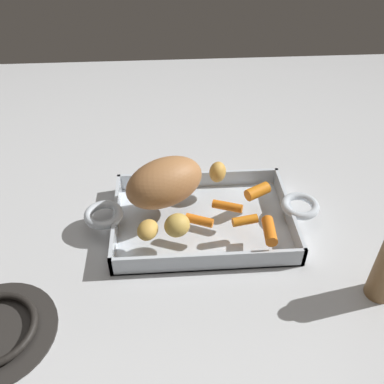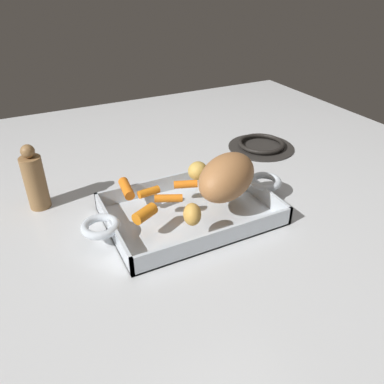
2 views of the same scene
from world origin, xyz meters
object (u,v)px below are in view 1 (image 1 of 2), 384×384
at_px(baby_carrot_long, 227,206).
at_px(potato_corner, 218,172).
at_px(baby_carrot_short, 257,191).
at_px(pork_roast, 165,182).
at_px(baby_carrot_center_right, 199,220).
at_px(potato_near_roast, 148,230).
at_px(baby_carrot_southwest, 269,231).
at_px(potato_golden_large, 177,225).
at_px(baby_carrot_southeast, 245,220).
at_px(roasting_dish, 203,219).

relative_size(baby_carrot_long, potato_corner, 1.32).
distance_m(baby_carrot_long, baby_carrot_short, 0.07).
relative_size(pork_roast, baby_carrot_center_right, 3.05).
xyz_separation_m(pork_roast, potato_near_roast, (0.03, 0.09, -0.03)).
bearing_deg(baby_carrot_southwest, baby_carrot_long, -47.71).
distance_m(baby_carrot_short, potato_golden_large, 0.19).
bearing_deg(baby_carrot_short, potato_corner, -37.10).
bearing_deg(baby_carrot_long, potato_corner, -84.44).
distance_m(baby_carrot_southeast, potato_near_roast, 0.18).
distance_m(baby_carrot_southwest, potato_near_roast, 0.21).
bearing_deg(baby_carrot_southwest, potato_corner, -65.43).
bearing_deg(potato_golden_large, baby_carrot_southwest, 175.05).
height_order(baby_carrot_long, baby_carrot_southwest, baby_carrot_southwest).
xyz_separation_m(roasting_dish, baby_carrot_short, (-0.11, -0.03, 0.04)).
height_order(pork_roast, baby_carrot_southeast, pork_roast).
xyz_separation_m(baby_carrot_long, potato_golden_large, (0.10, 0.06, 0.01)).
height_order(baby_carrot_short, potato_golden_large, potato_golden_large).
xyz_separation_m(roasting_dish, baby_carrot_southeast, (-0.07, 0.05, 0.04)).
height_order(baby_carrot_long, baby_carrot_short, baby_carrot_short).
height_order(baby_carrot_short, potato_near_roast, potato_near_roast).
relative_size(roasting_dish, baby_carrot_short, 9.31).
bearing_deg(baby_carrot_long, baby_carrot_center_right, 32.19).
bearing_deg(baby_carrot_center_right, potato_near_roast, 15.04).
xyz_separation_m(roasting_dish, potato_near_roast, (0.10, 0.07, 0.05)).
distance_m(potato_near_roast, potato_golden_large, 0.05).
xyz_separation_m(baby_carrot_center_right, baby_carrot_short, (-0.12, -0.07, 0.00)).
xyz_separation_m(roasting_dish, baby_carrot_southwest, (-0.11, 0.08, 0.04)).
bearing_deg(potato_corner, baby_carrot_short, 142.90).
distance_m(pork_roast, potato_corner, 0.12).
distance_m(pork_roast, baby_carrot_center_right, 0.10).
bearing_deg(potato_near_roast, baby_carrot_long, -157.98).
distance_m(pork_roast, baby_carrot_long, 0.13).
height_order(baby_carrot_southeast, baby_carrot_southwest, baby_carrot_southwest).
relative_size(baby_carrot_long, baby_carrot_southwest, 0.94).
height_order(baby_carrot_southwest, potato_golden_large, potato_golden_large).
bearing_deg(baby_carrot_long, roasting_dish, -11.85).
bearing_deg(pork_roast, roasting_dish, 161.25).
bearing_deg(potato_corner, potato_golden_large, 59.17).
distance_m(pork_roast, baby_carrot_short, 0.18).
height_order(pork_roast, baby_carrot_long, pork_roast).
height_order(roasting_dish, potato_corner, potato_corner).
xyz_separation_m(roasting_dish, potato_golden_large, (0.05, 0.07, 0.05)).
bearing_deg(baby_carrot_short, baby_carrot_long, 28.95).
distance_m(roasting_dish, pork_roast, 0.11).
relative_size(roasting_dish, potato_near_roast, 10.12).
bearing_deg(potato_corner, roasting_dish, 65.74).
bearing_deg(baby_carrot_southwest, baby_carrot_southeast, -39.07).
bearing_deg(roasting_dish, potato_near_roast, 33.90).
height_order(baby_carrot_long, potato_near_roast, potato_near_roast).
xyz_separation_m(roasting_dish, baby_carrot_center_right, (0.01, 0.04, 0.04)).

